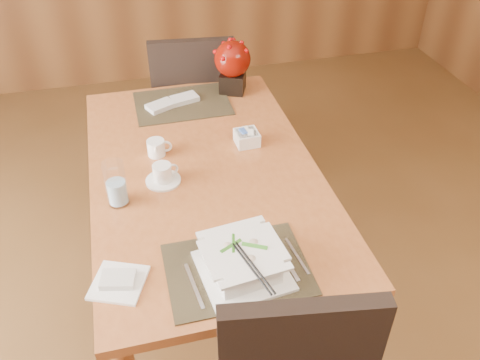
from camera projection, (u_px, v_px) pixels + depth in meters
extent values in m
cube|color=#AD6030|center=(204.00, 174.00, 2.05)|extent=(0.90, 1.50, 0.04)
cylinder|color=#AD6030|center=(112.00, 165.00, 2.73)|extent=(0.07, 0.07, 0.71)
cylinder|color=#AD6030|center=(352.00, 352.00, 1.83)|extent=(0.07, 0.07, 0.71)
cylinder|color=#AD6030|center=(251.00, 145.00, 2.88)|extent=(0.07, 0.07, 0.71)
cube|color=black|center=(237.00, 269.00, 1.62)|extent=(0.45, 0.33, 0.01)
cube|color=black|center=(182.00, 103.00, 2.46)|extent=(0.45, 0.33, 0.01)
cube|color=white|center=(243.00, 272.00, 1.60)|extent=(0.29, 0.29, 0.01)
cube|color=white|center=(243.00, 261.00, 1.57)|extent=(0.21, 0.21, 0.09)
cylinder|color=tan|center=(243.00, 260.00, 1.57)|extent=(0.17, 0.17, 0.07)
cylinder|color=white|center=(163.00, 180.00, 1.97)|extent=(0.14, 0.14, 0.01)
cylinder|color=white|center=(162.00, 173.00, 1.95)|extent=(0.09, 0.09, 0.07)
cylinder|color=black|center=(162.00, 166.00, 1.93)|extent=(0.07, 0.07, 0.01)
cylinder|color=white|center=(116.00, 184.00, 1.82)|extent=(0.08, 0.08, 0.18)
cube|color=white|center=(247.00, 138.00, 2.17)|extent=(0.10, 0.10, 0.06)
cube|color=black|center=(233.00, 82.00, 2.53)|extent=(0.16, 0.16, 0.10)
sphere|color=maroon|center=(232.00, 59.00, 2.45)|extent=(0.18, 0.18, 0.18)
cube|color=white|center=(119.00, 283.00, 1.57)|extent=(0.21, 0.21, 0.01)
cube|color=black|center=(194.00, 111.00, 2.99)|extent=(0.50, 0.50, 0.06)
cube|color=black|center=(193.00, 85.00, 2.66)|extent=(0.44, 0.10, 0.49)
cylinder|color=black|center=(223.00, 127.00, 3.30)|extent=(0.04, 0.04, 0.42)
cylinder|color=black|center=(230.00, 160.00, 3.01)|extent=(0.04, 0.04, 0.42)
cylinder|color=black|center=(165.00, 131.00, 3.26)|extent=(0.04, 0.04, 0.42)
cylinder|color=black|center=(166.00, 165.00, 2.97)|extent=(0.04, 0.04, 0.42)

